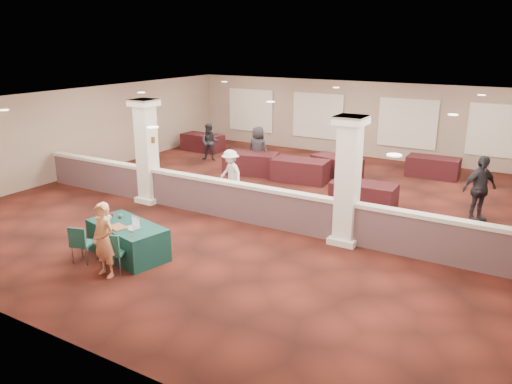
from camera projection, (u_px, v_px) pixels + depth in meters
The scene contains 32 objects.
ground at pixel (270, 206), 15.31m from camera, with size 16.00×16.00×0.00m, color #4C1A13.
wall_back at pixel (361, 119), 21.41m from camera, with size 16.00×0.04×3.20m, color #85695B.
wall_front at pixel (36, 249), 8.26m from camera, with size 16.00×0.04×3.20m, color #85695B.
wall_left at pixel (84, 131), 18.73m from camera, with size 0.04×16.00×3.20m, color #85695B.
ceiling at pixel (271, 101), 14.36m from camera, with size 16.00×16.00×0.02m, color white.
partition_wall at pixel (244, 202), 13.91m from camera, with size 15.60×0.28×1.10m.
column_left at pixel (147, 151), 15.30m from camera, with size 0.72×0.72×3.20m.
column_right at pixel (348, 180), 12.13m from camera, with size 0.72×0.72×3.20m.
sconce_left at pixel (139, 138), 15.33m from camera, with size 0.12×0.12×0.18m.
sconce_right at pixel (153, 140), 15.05m from camera, with size 0.12×0.12×0.18m.
near_table at pixel (128, 240), 11.75m from camera, with size 2.03×1.01×0.78m, color #0E362F.
conf_chair_main at pixel (113, 249), 10.85m from camera, with size 0.57×0.58×0.93m.
conf_chair_side at pixel (81, 241), 11.32m from camera, with size 0.55×0.55×0.89m.
woman at pixel (104, 240), 10.62m from camera, with size 0.60×0.40×1.65m, color #FBB06D.
far_table_front_left at pixel (251, 163), 18.87m from camera, with size 1.98×0.99×0.80m, color black.
far_table_front_center at pixel (300, 170), 17.86m from camera, with size 1.97×0.98×0.80m, color black.
far_table_front_right at pixel (363, 196), 15.06m from camera, with size 1.92×0.96×0.78m, color black.
far_table_back_left at pixel (203, 142), 22.75m from camera, with size 1.89×0.94×0.76m, color black.
far_table_back_center at pixel (337, 166), 18.57m from camera, with size 1.83×0.92×0.74m, color black.
far_table_back_right at pixel (433, 167), 18.43m from camera, with size 1.85×0.93×0.75m, color black.
attendee_a at pixel (210, 142), 20.86m from camera, with size 0.74×0.41×1.55m, color black.
attendee_b at pixel (231, 173), 16.07m from camera, with size 0.99×0.45×1.54m, color silver.
attendee_c at pixel (479, 189), 13.83m from camera, with size 1.10×0.53×1.88m, color black.
attendee_d at pixel (258, 149), 19.14m from camera, with size 0.85×0.46×1.73m, color black.
laptop_base at pixel (132, 228), 11.38m from camera, with size 0.35×0.25×0.02m, color #B8B8BD.
laptop_screen at pixel (136, 222), 11.43m from camera, with size 0.35×0.01×0.23m, color #B8B8BD.
screen_glow at pixel (136, 222), 11.43m from camera, with size 0.32×0.00×0.20m, color #AFBED2.
knitting at pixel (118, 227), 11.41m from camera, with size 0.43×0.32×0.03m, color #C96920.
yarn_cream at pixel (109, 217), 11.93m from camera, with size 0.12×0.12×0.12m, color beige.
yarn_red at pixel (112, 214), 12.15m from camera, with size 0.11×0.11×0.11m, color maroon.
yarn_grey at pixel (120, 216), 12.02m from camera, with size 0.11×0.11×0.11m, color #48484D.
scissors at pixel (132, 235), 10.97m from camera, with size 0.13×0.03×0.01m, color red.
Camera 1 is at (7.03, -12.68, 4.94)m, focal length 35.00 mm.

